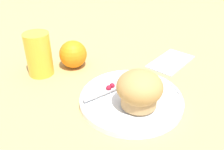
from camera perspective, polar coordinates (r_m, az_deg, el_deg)
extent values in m
plane|color=tan|center=(0.60, 3.12, -4.82)|extent=(3.00, 3.00, 0.00)
cylinder|color=white|center=(0.57, 4.39, -5.68)|extent=(0.23, 0.23, 0.01)
torus|color=white|center=(0.57, 4.43, -4.87)|extent=(0.23, 0.23, 0.01)
cylinder|color=tan|center=(0.53, 6.18, -5.08)|extent=(0.08, 0.08, 0.04)
ellipsoid|color=#A87F47|center=(0.51, 6.34, -2.72)|extent=(0.10, 0.10, 0.07)
cylinder|color=silver|center=(0.61, 7.13, -0.67)|extent=(0.05, 0.05, 0.02)
cylinder|color=beige|center=(0.60, 7.18, 0.02)|extent=(0.04, 0.04, 0.00)
sphere|color=maroon|center=(0.58, -0.77, -2.97)|extent=(0.01, 0.01, 0.01)
sphere|color=maroon|center=(0.58, 0.03, -2.45)|extent=(0.01, 0.01, 0.01)
cube|color=#B7B7BC|center=(0.58, 0.24, -3.05)|extent=(0.16, 0.06, 0.00)
sphere|color=orange|center=(0.71, -8.89, 4.71)|extent=(0.08, 0.08, 0.08)
cylinder|color=gold|center=(0.68, -16.39, 4.58)|extent=(0.07, 0.07, 0.12)
cube|color=#B2BCCC|center=(0.76, 13.37, 3.08)|extent=(0.15, 0.08, 0.01)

